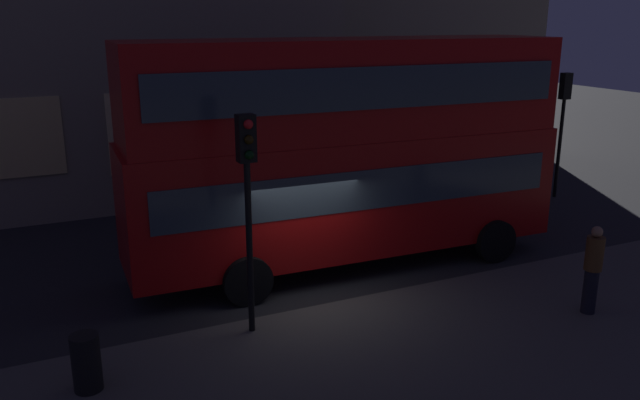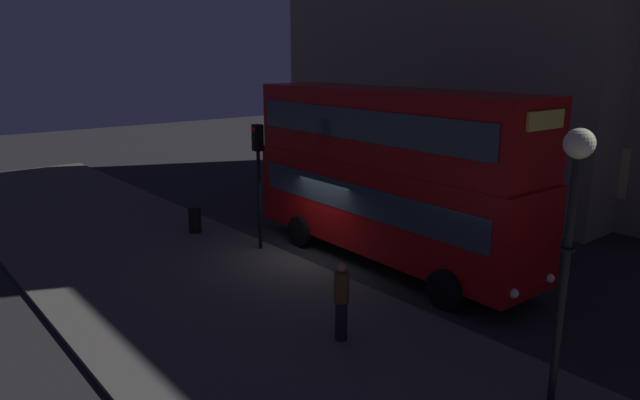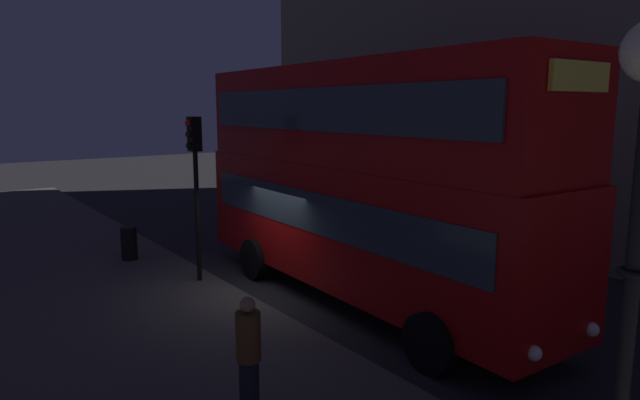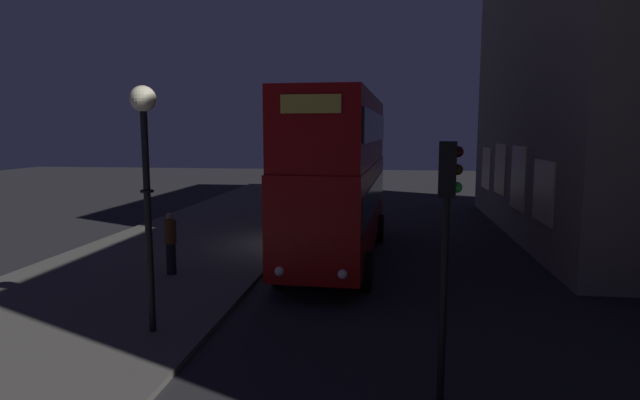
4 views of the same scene
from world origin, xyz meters
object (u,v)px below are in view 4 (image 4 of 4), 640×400
double_decker_bus (339,169)px  traffic_light_far_side (447,218)px  street_lamp (145,149)px  traffic_light_near_kerb (285,161)px  pedestrian (171,242)px  litter_bin (282,211)px

double_decker_bus → traffic_light_far_side: 9.68m
double_decker_bus → traffic_light_far_side: size_ratio=2.55×
double_decker_bus → street_lamp: 8.15m
traffic_light_near_kerb → street_lamp: bearing=-4.8°
pedestrian → street_lamp: bearing=27.1°
traffic_light_near_kerb → litter_bin: (-3.06, -0.80, -2.50)m
street_lamp → pedestrian: (-4.28, -1.44, -2.88)m
double_decker_bus → pedestrian: 5.97m
traffic_light_far_side → street_lamp: size_ratio=0.82×
traffic_light_far_side → litter_bin: bearing=24.3°
pedestrian → litter_bin: pedestrian is taller
traffic_light_far_side → traffic_light_near_kerb: bearing=25.7°
double_decker_bus → traffic_light_near_kerb: 4.16m
traffic_light_near_kerb → litter_bin: size_ratio=4.34×
pedestrian → traffic_light_far_side: bearing=58.0°
traffic_light_far_side → pedestrian: bearing=53.2°
traffic_light_far_side → pedestrian: 9.70m
traffic_light_near_kerb → street_lamp: (10.73, -0.69, 0.85)m
pedestrian → litter_bin: 9.62m
pedestrian → litter_bin: (-9.52, 1.34, -0.47)m
traffic_light_near_kerb → traffic_light_far_side: (12.63, 5.11, -0.12)m
double_decker_bus → litter_bin: 7.59m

